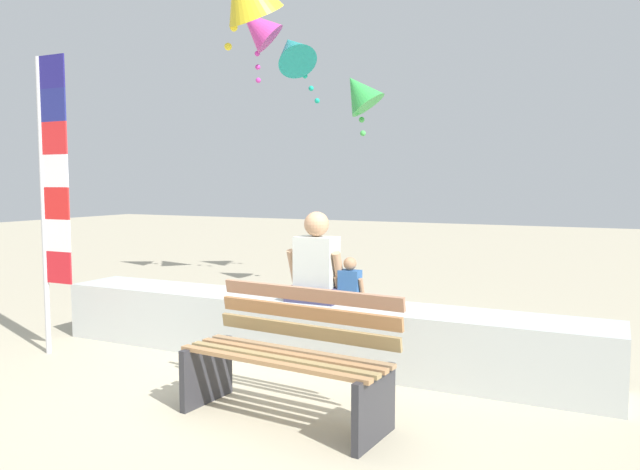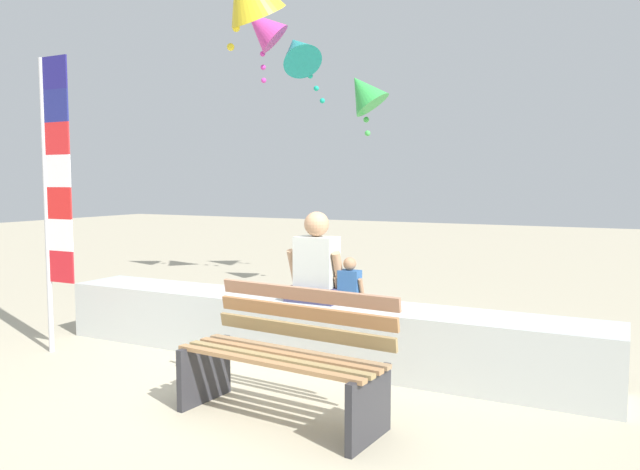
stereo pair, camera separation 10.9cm
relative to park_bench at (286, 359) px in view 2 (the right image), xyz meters
name	(u,v)px [view 2 (the right image)]	position (x,y,z in m)	size (l,w,h in m)	color
ground_plane	(254,390)	(-0.51, 0.37, -0.41)	(40.00, 40.00, 0.00)	#B5AB8F
seawall_ledge	(308,330)	(-0.51, 1.28, -0.13)	(5.28, 0.64, 0.56)	#B8BDBA
park_bench	(286,359)	(0.00, 0.00, 0.00)	(1.54, 0.74, 0.88)	#A5794E
person_adult	(317,266)	(-0.42, 1.29, 0.47)	(0.53, 0.39, 0.81)	#353355
person_child	(350,286)	(-0.10, 1.29, 0.32)	(0.27, 0.20, 0.41)	brown
flag_banner	(54,186)	(-2.75, 0.41, 1.19)	(0.36, 0.05, 2.79)	#B7B7BC
kite_magenta	(261,26)	(-2.83, 4.21, 3.50)	(0.93, 0.83, 1.14)	#DB3D9E
kite_green	(363,92)	(-1.20, 4.18, 2.45)	(0.78, 0.66, 0.92)	green
kite_teal	(298,51)	(-2.43, 4.58, 3.18)	(1.01, 0.98, 1.17)	teal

